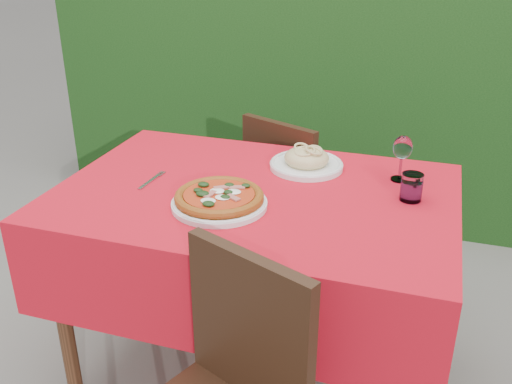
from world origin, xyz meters
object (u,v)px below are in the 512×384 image
(pasta_plate, at_px, (307,161))
(chair_far, at_px, (291,194))
(water_glass, at_px, (411,189))
(pizza_plate, at_px, (219,199))
(fork, at_px, (149,182))
(wine_glass, at_px, (403,149))

(pasta_plate, bearing_deg, chair_far, 111.55)
(pasta_plate, distance_m, water_glass, 0.40)
(pizza_plate, xyz_separation_m, fork, (-0.28, 0.09, -0.02))
(pizza_plate, distance_m, pasta_plate, 0.42)
(chair_far, bearing_deg, fork, 87.37)
(pizza_plate, height_order, pasta_plate, pasta_plate)
(chair_far, relative_size, fork, 4.78)
(wine_glass, bearing_deg, chair_far, 141.06)
(fork, bearing_deg, pasta_plate, 34.71)
(pizza_plate, xyz_separation_m, pasta_plate, (0.18, 0.38, 0.00))
(chair_far, xyz_separation_m, fork, (-0.32, -0.65, 0.29))
(wine_glass, distance_m, fork, 0.84)
(wine_glass, relative_size, fork, 0.92)
(pasta_plate, bearing_deg, wine_glass, -1.44)
(pizza_plate, distance_m, fork, 0.30)
(pizza_plate, relative_size, water_glass, 3.49)
(chair_far, relative_size, pizza_plate, 2.66)
(chair_far, height_order, fork, chair_far)
(chair_far, height_order, wine_glass, wine_glass)
(chair_far, bearing_deg, pasta_plate, 134.98)
(water_glass, xyz_separation_m, fork, (-0.83, -0.13, -0.04))
(pasta_plate, bearing_deg, fork, -148.45)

